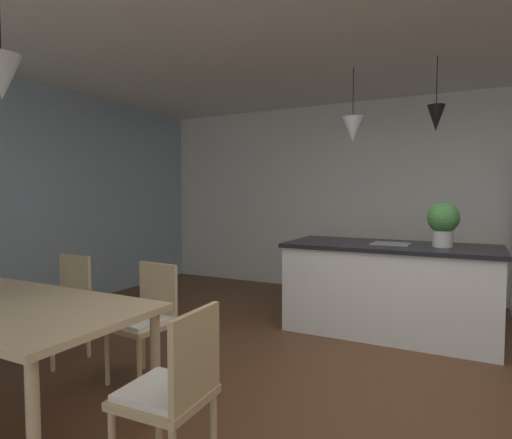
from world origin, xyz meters
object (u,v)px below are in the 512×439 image
(chair_kitchen_end, at_px, (173,390))
(chair_far_left, at_px, (62,303))
(chair_far_right, at_px, (146,318))
(potted_plant_on_island, at_px, (443,221))
(kitchen_island, at_px, (389,287))

(chair_kitchen_end, relative_size, chair_far_left, 1.00)
(chair_far_right, bearing_deg, chair_far_left, 179.99)
(chair_kitchen_end, relative_size, potted_plant_on_island, 2.05)
(chair_far_right, relative_size, chair_far_left, 1.00)
(chair_far_right, distance_m, potted_plant_on_island, 2.83)
(chair_far_left, distance_m, kitchen_island, 3.08)
(chair_far_right, relative_size, kitchen_island, 0.43)
(chair_kitchen_end, bearing_deg, chair_far_left, 155.41)
(chair_far_left, bearing_deg, kitchen_island, 39.98)
(chair_far_left, bearing_deg, chair_far_right, -0.01)
(chair_far_left, relative_size, potted_plant_on_island, 2.05)
(chair_kitchen_end, bearing_deg, kitchen_island, 79.87)
(kitchen_island, bearing_deg, chair_kitchen_end, -100.13)
(chair_kitchen_end, distance_m, potted_plant_on_island, 3.07)
(kitchen_island, bearing_deg, chair_far_left, -140.02)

